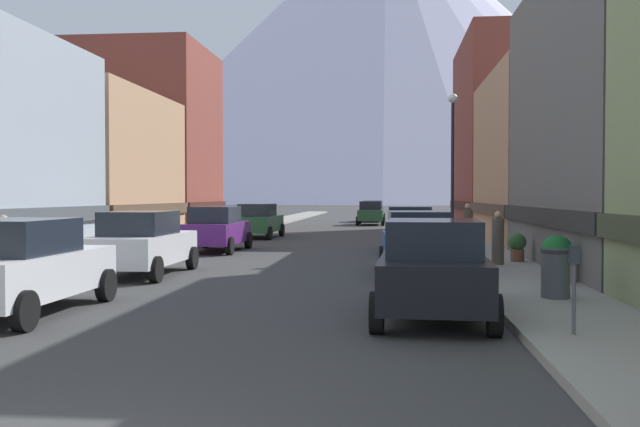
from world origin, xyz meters
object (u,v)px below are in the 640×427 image
object	(u,v)px
car_left_0	(21,266)
trash_bin_right	(555,273)
car_right_2	(410,229)
car_left_2	(216,229)
car_driving_0	(373,211)
car_driving_1	(371,213)
car_left_1	(142,243)
pedestrian_1	(4,251)
car_right_1	(418,243)
potted_plant_0	(557,256)
pedestrian_0	(468,226)
streetlamp_right	(453,148)
potted_plant_1	(517,246)
parking_meter_near	(574,276)
pedestrian_2	(498,240)
car_right_0	(433,268)
car_left_3	(258,221)

from	to	relation	value
car_left_0	trash_bin_right	size ratio (longest dim) A/B	4.49
car_right_2	car_left_0	bearing A→B (deg)	-116.46
car_left_2	car_right_2	bearing A→B (deg)	3.95
car_driving_0	trash_bin_right	distance (m)	44.97
car_right_2	car_driving_1	world-z (taller)	same
car_left_1	pedestrian_1	world-z (taller)	car_left_1
car_driving_1	car_left_2	bearing A→B (deg)	-101.88
car_right_1	potted_plant_0	world-z (taller)	car_right_1
car_left_2	trash_bin_right	xyz separation A→B (m)	(10.15, -12.62, -0.26)
car_right_1	car_right_2	distance (m)	7.98
car_driving_0	car_driving_1	distance (m)	6.42
car_right_1	car_driving_1	world-z (taller)	same
pedestrian_0	streetlamp_right	bearing A→B (deg)	-106.60
car_right_2	potted_plant_1	distance (m)	6.14
car_right_2	parking_meter_near	bearing A→B (deg)	-83.43
parking_meter_near	pedestrian_2	distance (m)	10.69
car_left_2	car_right_1	bearing A→B (deg)	-44.44
car_driving_0	potted_plant_1	size ratio (longest dim) A/B	5.00
car_driving_1	streetlamp_right	xyz separation A→B (m)	(3.75, -26.24, 3.09)
potted_plant_1	car_left_2	bearing A→B (deg)	156.44
car_left_0	trash_bin_right	world-z (taller)	car_left_0
car_right_0	streetlamp_right	size ratio (longest dim) A/B	0.76
car_right_0	car_right_2	bearing A→B (deg)	89.99
pedestrian_1	potted_plant_1	bearing A→B (deg)	25.70
car_right_0	pedestrian_1	size ratio (longest dim) A/B	2.80
car_right_2	car_right_0	bearing A→B (deg)	-90.01
pedestrian_2	streetlamp_right	size ratio (longest dim) A/B	0.27
potted_plant_1	pedestrian_2	size ratio (longest dim) A/B	0.55
car_left_0	car_left_1	size ratio (longest dim) A/B	1.00
car_left_1	car_right_0	distance (m)	9.70
trash_bin_right	car_left_1	bearing A→B (deg)	157.10
parking_meter_near	potted_plant_1	world-z (taller)	parking_meter_near
car_right_2	trash_bin_right	world-z (taller)	car_right_2
parking_meter_near	car_left_3	bearing A→B (deg)	110.72
car_right_1	potted_plant_0	xyz separation A→B (m)	(3.20, -2.49, -0.13)
car_right_0	car_right_2	xyz separation A→B (m)	(0.00, 14.89, 0.00)
car_right_2	pedestrian_1	bearing A→B (deg)	-130.88
car_driving_1	streetlamp_right	world-z (taller)	streetlamp_right
car_left_0	car_driving_1	world-z (taller)	same
car_left_3	car_driving_0	xyz separation A→B (m)	(5.40, 23.25, 0.00)
car_driving_0	trash_bin_right	size ratio (longest dim) A/B	4.49
car_left_0	pedestrian_0	world-z (taller)	pedestrian_0
potted_plant_0	car_left_2	bearing A→B (deg)	137.36
car_left_3	potted_plant_1	distance (m)	17.34
car_right_0	pedestrian_0	world-z (taller)	pedestrian_0
parking_meter_near	car_right_1	bearing A→B (deg)	102.27
car_driving_0	parking_meter_near	size ratio (longest dim) A/B	3.31
potted_plant_1	car_left_1	bearing A→B (deg)	-161.45
car_right_0	potted_plant_1	bearing A→B (deg)	71.65
car_left_1	car_left_3	xyz separation A→B (m)	(-0.00, 17.18, 0.00)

